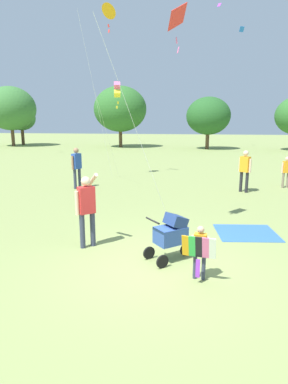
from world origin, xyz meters
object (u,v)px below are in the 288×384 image
at_px(kite_green_novelty, 109,13).
at_px(person_couple_left, 286,170).
at_px(kite_adult_black, 174,29).
at_px(kite_orange_delta, 117,90).
at_px(picnic_blanket, 246,233).
at_px(person_red_shirt, 77,165).
at_px(person_kid_running, 245,168).
at_px(stroller, 171,233).
at_px(person_adult_flyer, 86,205).
at_px(child_with_butterfly_kite, 200,248).

xyz_separation_m(kite_green_novelty, person_couple_left, (8.17, -1.26, -6.98)).
distance_m(kite_adult_black, kite_orange_delta, 9.09).
bearing_deg(picnic_blanket, kite_adult_black, -172.95).
height_order(person_red_shirt, person_couple_left, person_red_shirt).
distance_m(person_couple_left, picnic_blanket, 6.89).
relative_size(kite_adult_black, kite_green_novelty, 0.69).
bearing_deg(person_kid_running, kite_orange_delta, 153.29).
height_order(person_red_shirt, picnic_blanket, person_red_shirt).
relative_size(stroller, person_kid_running, 0.60).
relative_size(kite_green_novelty, person_kid_running, 4.73).
height_order(kite_orange_delta, picnic_blanket, kite_orange_delta).
distance_m(person_adult_flyer, person_couple_left, 10.21).
relative_size(kite_adult_black, picnic_blanket, 3.64).
distance_m(person_adult_flyer, picnic_blanket, 4.32).
distance_m(kite_orange_delta, person_kid_running, 7.54).
bearing_deg(person_red_shirt, kite_green_novelty, 71.44).
xyz_separation_m(stroller, person_couple_left, (4.52, 8.28, 0.20)).
xyz_separation_m(child_with_butterfly_kite, kite_orange_delta, (-4.02, 10.99, 3.78)).
distance_m(stroller, person_kid_running, 7.58).
xyz_separation_m(stroller, kite_green_novelty, (-3.64, 9.54, 7.19)).
distance_m(person_adult_flyer, kite_green_novelty, 11.46).
distance_m(person_red_shirt, person_kid_running, 7.12).
bearing_deg(kite_green_novelty, stroller, -69.09).
distance_m(kite_adult_black, picnic_blanket, 5.45).
relative_size(kite_green_novelty, person_couple_left, 5.96).
bearing_deg(person_adult_flyer, person_couple_left, 50.19).
xyz_separation_m(person_couple_left, picnic_blanket, (-2.63, -6.32, -0.80)).
relative_size(person_red_shirt, person_couple_left, 1.29).
xyz_separation_m(person_adult_flyer, kite_adult_black, (1.88, 1.27, 4.03)).
distance_m(person_kid_running, picnic_blanket, 5.30).
bearing_deg(child_with_butterfly_kite, person_adult_flyer, 153.70).
distance_m(child_with_butterfly_kite, kite_adult_black, 5.15).
height_order(kite_adult_black, picnic_blanket, kite_adult_black).
height_order(child_with_butterfly_kite, kite_adult_black, kite_adult_black).
xyz_separation_m(stroller, person_red_shirt, (-4.55, 6.85, 0.44)).
bearing_deg(person_adult_flyer, kite_adult_black, 33.92).
relative_size(kite_adult_black, person_red_shirt, 3.18).
xyz_separation_m(stroller, kite_adult_black, (-0.13, 1.70, 4.45)).
distance_m(person_adult_flyer, stroller, 2.10).
bearing_deg(person_kid_running, person_adult_flyer, -124.45).
height_order(kite_adult_black, kite_green_novelty, kite_green_novelty).
relative_size(child_with_butterfly_kite, stroller, 1.02).
distance_m(child_with_butterfly_kite, kite_green_novelty, 13.30).
bearing_deg(stroller, kite_adult_black, 94.28).
bearing_deg(person_red_shirt, person_couple_left, 8.95).
bearing_deg(kite_adult_black, person_adult_flyer, -146.08).
distance_m(child_with_butterfly_kite, stroller, 1.03).
distance_m(child_with_butterfly_kite, person_kid_running, 8.21).
bearing_deg(child_with_butterfly_kite, kite_green_novelty, 112.14).
distance_m(person_red_shirt, person_couple_left, 9.19).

